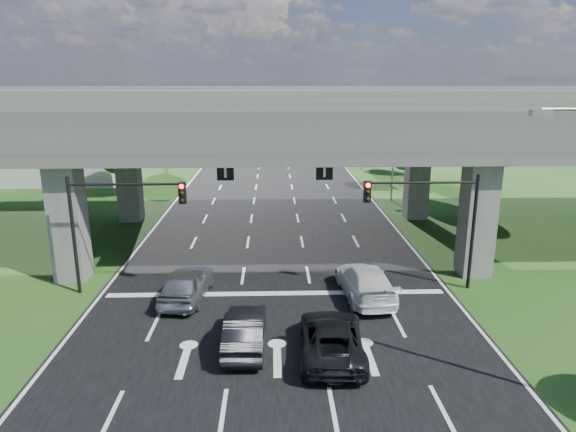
{
  "coord_description": "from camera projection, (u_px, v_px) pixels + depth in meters",
  "views": [
    {
      "loc": [
        -0.12,
        -20.57,
        10.53
      ],
      "look_at": [
        0.7,
        6.53,
        3.28
      ],
      "focal_mm": 32.0,
      "sensor_mm": 36.0,
      "label": 1
    }
  ],
  "objects": [
    {
      "name": "warehouse",
      "position": [
        32.0,
        161.0,
        55.1
      ],
      "size": [
        20.0,
        10.0,
        4.0
      ],
      "primitive_type": "cube",
      "color": "#9E9E99",
      "rests_on": "ground"
    },
    {
      "name": "streetlight_beyond",
      "position": [
        359.0,
        120.0,
        59.99
      ],
      "size": [
        3.38,
        0.25,
        10.0
      ],
      "color": "gray",
      "rests_on": "ground"
    },
    {
      "name": "car_white",
      "position": [
        365.0,
        281.0,
        25.39
      ],
      "size": [
        2.64,
        5.65,
        1.6
      ],
      "primitive_type": "imported",
      "rotation": [
        0.0,
        0.0,
        3.22
      ],
      "color": "silver",
      "rests_on": "road"
    },
    {
      "name": "signal_left",
      "position": [
        116.0,
        213.0,
        25.08
      ],
      "size": [
        5.76,
        0.54,
        6.0
      ],
      "color": "black",
      "rests_on": "ground"
    },
    {
      "name": "tree_left_mid",
      "position": [
        112.0,
        142.0,
        53.84
      ],
      "size": [
        3.91,
        3.9,
        6.76
      ],
      "color": "black",
      "rests_on": "ground"
    },
    {
      "name": "tree_left_near",
      "position": [
        118.0,
        145.0,
        46.03
      ],
      "size": [
        4.5,
        4.5,
        7.8
      ],
      "color": "black",
      "rests_on": "ground"
    },
    {
      "name": "tree_right_mid",
      "position": [
        418.0,
        138.0,
        56.74
      ],
      "size": [
        3.91,
        3.9,
        6.76
      ],
      "color": "black",
      "rests_on": "ground"
    },
    {
      "name": "streetlight_far",
      "position": [
        390.0,
        135.0,
        44.54
      ],
      "size": [
        3.38,
        0.25,
        10.0
      ],
      "color": "gray",
      "rests_on": "ground"
    },
    {
      "name": "car_trailing",
      "position": [
        332.0,
        338.0,
        20.01
      ],
      "size": [
        2.69,
        5.35,
        1.45
      ],
      "primitive_type": "imported",
      "rotation": [
        0.0,
        0.0,
        3.09
      ],
      "color": "black",
      "rests_on": "road"
    },
    {
      "name": "car_dark",
      "position": [
        245.0,
        330.0,
        20.61
      ],
      "size": [
        1.62,
        4.5,
        1.48
      ],
      "primitive_type": "imported",
      "rotation": [
        0.0,
        0.0,
        3.13
      ],
      "color": "black",
      "rests_on": "road"
    },
    {
      "name": "tree_left_far",
      "position": [
        165.0,
        126.0,
        61.43
      ],
      "size": [
        4.8,
        4.8,
        8.32
      ],
      "color": "black",
      "rests_on": "ground"
    },
    {
      "name": "car_silver",
      "position": [
        187.0,
        283.0,
        25.13
      ],
      "size": [
        2.43,
        4.99,
        1.64
      ],
      "primitive_type": "imported",
      "rotation": [
        0.0,
        0.0,
        3.04
      ],
      "color": "#9DA0A4",
      "rests_on": "road"
    },
    {
      "name": "overpass",
      "position": [
        274.0,
        122.0,
        32.12
      ],
      "size": [
        80.0,
        15.0,
        10.0
      ],
      "color": "#363331",
      "rests_on": "ground"
    },
    {
      "name": "signal_right",
      "position": [
        432.0,
        211.0,
        25.54
      ],
      "size": [
        5.76,
        0.54,
        6.0
      ],
      "color": "black",
      "rests_on": "ground"
    },
    {
      "name": "tree_right_near",
      "position": [
        411.0,
        145.0,
        48.84
      ],
      "size": [
        4.2,
        4.2,
        7.28
      ],
      "color": "black",
      "rests_on": "ground"
    },
    {
      "name": "ground",
      "position": [
        277.0,
        326.0,
        22.58
      ],
      "size": [
        160.0,
        160.0,
        0.0
      ],
      "primitive_type": "plane",
      "color": "#1A3E14",
      "rests_on": "ground"
    },
    {
      "name": "tree_right_far",
      "position": [
        369.0,
        126.0,
        64.18
      ],
      "size": [
        4.5,
        4.5,
        7.8
      ],
      "color": "black",
      "rests_on": "ground"
    },
    {
      "name": "road",
      "position": [
        275.0,
        252.0,
        32.23
      ],
      "size": [
        18.0,
        120.0,
        0.03
      ],
      "primitive_type": "cube",
      "color": "black",
      "rests_on": "ground"
    }
  ]
}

